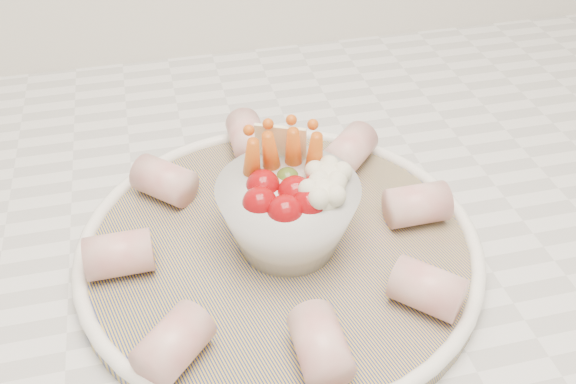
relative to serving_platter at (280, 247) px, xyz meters
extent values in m
cube|color=silver|center=(0.05, 0.08, -0.03)|extent=(2.04, 0.62, 0.04)
cylinder|color=navy|center=(0.00, 0.00, 0.00)|extent=(0.41, 0.41, 0.01)
torus|color=white|center=(0.00, 0.00, 0.00)|extent=(0.34, 0.34, 0.01)
sphere|color=maroon|center=(-0.02, -0.01, 0.06)|extent=(0.03, 0.03, 0.03)
sphere|color=maroon|center=(0.00, -0.03, 0.06)|extent=(0.03, 0.03, 0.03)
sphere|color=maroon|center=(0.02, -0.02, 0.06)|extent=(0.03, 0.03, 0.03)
sphere|color=maroon|center=(-0.01, 0.01, 0.06)|extent=(0.03, 0.03, 0.03)
sphere|color=maroon|center=(0.01, -0.01, 0.06)|extent=(0.03, 0.03, 0.03)
sphere|color=maroon|center=(0.03, -0.01, 0.06)|extent=(0.03, 0.03, 0.03)
sphere|color=#466120|center=(0.01, 0.01, 0.06)|extent=(0.02, 0.02, 0.02)
cone|color=#C85312|center=(0.00, 0.03, 0.07)|extent=(0.03, 0.04, 0.06)
cone|color=#C85312|center=(0.02, 0.03, 0.07)|extent=(0.03, 0.04, 0.06)
cone|color=#C85312|center=(0.03, 0.02, 0.07)|extent=(0.02, 0.03, 0.06)
cone|color=#C85312|center=(-0.02, 0.02, 0.07)|extent=(0.02, 0.03, 0.06)
sphere|color=#EAE6CA|center=(0.04, 0.00, 0.06)|extent=(0.03, 0.03, 0.03)
sphere|color=#EAE6CA|center=(0.03, -0.02, 0.06)|extent=(0.03, 0.03, 0.03)
cube|color=#F0EBBB|center=(0.01, 0.04, 0.07)|extent=(0.04, 0.03, 0.05)
cylinder|color=#C15858|center=(0.12, 0.00, 0.02)|extent=(0.05, 0.04, 0.03)
cylinder|color=#C15858|center=(0.09, 0.09, 0.02)|extent=(0.06, 0.06, 0.03)
cylinder|color=#C15858|center=(0.00, 0.14, 0.02)|extent=(0.04, 0.05, 0.03)
cylinder|color=#C15858|center=(-0.09, 0.08, 0.02)|extent=(0.06, 0.06, 0.03)
cylinder|color=#C15858|center=(-0.13, 0.00, 0.02)|extent=(0.05, 0.04, 0.03)
cylinder|color=#C15858|center=(-0.10, -0.10, 0.02)|extent=(0.06, 0.06, 0.03)
cylinder|color=#C15858|center=(0.00, -0.12, 0.02)|extent=(0.04, 0.05, 0.03)
cylinder|color=#C15858|center=(0.09, -0.09, 0.02)|extent=(0.06, 0.06, 0.03)
camera|label=1|loc=(-0.08, -0.38, 0.37)|focal=40.00mm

